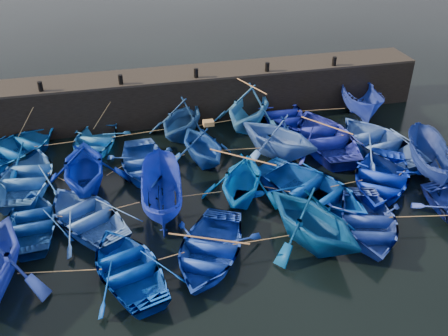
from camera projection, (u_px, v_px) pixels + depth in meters
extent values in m
plane|color=black|center=(242.00, 223.00, 20.28)|extent=(120.00, 120.00, 0.00)
cube|color=black|center=(194.00, 95.00, 28.33)|extent=(26.00, 2.50, 2.50)
cube|color=black|center=(193.00, 73.00, 27.65)|extent=(26.00, 2.50, 0.12)
cylinder|color=black|center=(40.00, 86.00, 25.14)|extent=(0.24, 0.24, 0.50)
cylinder|color=black|center=(121.00, 79.00, 25.94)|extent=(0.24, 0.24, 0.50)
cylinder|color=black|center=(196.00, 73.00, 26.74)|extent=(0.24, 0.24, 0.50)
cylinder|color=black|center=(267.00, 67.00, 27.54)|extent=(0.24, 0.24, 0.50)
cylinder|color=black|center=(334.00, 61.00, 28.34)|extent=(0.24, 0.24, 0.50)
imported|color=navy|center=(15.00, 149.00, 24.39)|extent=(6.31, 6.34, 1.08)
imported|color=blue|center=(94.00, 141.00, 25.28)|extent=(4.29, 5.13, 0.92)
imported|color=navy|center=(182.00, 118.00, 26.10)|extent=(5.21, 5.37, 2.16)
imported|color=blue|center=(249.00, 107.00, 26.94)|extent=(6.02, 6.17, 2.47)
imported|color=#121EA7|center=(282.00, 114.00, 27.93)|extent=(3.48, 4.83, 0.99)
imported|color=#1D34A2|center=(360.00, 100.00, 28.36)|extent=(2.91, 5.34, 1.96)
imported|color=#1F51A3|center=(27.00, 176.00, 22.31)|extent=(4.11, 5.34, 1.03)
imported|color=#051D9E|center=(84.00, 166.00, 21.80)|extent=(3.86, 4.47, 2.35)
imported|color=#183F95|center=(144.00, 164.00, 23.32)|extent=(3.46, 4.71, 0.95)
imported|color=navy|center=(203.00, 144.00, 23.84)|extent=(4.01, 4.40, 1.99)
imported|color=#2C55B2|center=(278.00, 135.00, 24.32)|extent=(5.70, 5.82, 2.33)
imported|color=navy|center=(325.00, 136.00, 25.44)|extent=(4.24, 5.80, 1.18)
imported|color=blue|center=(380.00, 142.00, 24.97)|extent=(4.99, 6.21, 1.15)
imported|color=navy|center=(32.00, 221.00, 19.65)|extent=(3.29, 4.39, 0.87)
imported|color=blue|center=(86.00, 215.00, 19.92)|extent=(5.23, 5.75, 0.98)
imported|color=#0F259F|center=(161.00, 193.00, 20.56)|extent=(2.18, 4.72, 1.77)
imported|color=blue|center=(242.00, 179.00, 21.13)|extent=(4.82, 5.08, 2.10)
imported|color=navy|center=(311.00, 189.00, 21.34)|extent=(6.14, 6.67, 1.13)
imported|color=#0623D2|center=(381.00, 178.00, 22.18)|extent=(5.87, 6.22, 1.05)
imported|color=navy|center=(429.00, 159.00, 22.96)|extent=(2.77, 4.70, 1.71)
imported|color=#002E97|center=(128.00, 267.00, 17.38)|extent=(4.36, 5.22, 0.93)
imported|color=#0E2E97|center=(209.00, 250.00, 18.12)|extent=(5.14, 5.72, 0.98)
imported|color=navy|center=(313.00, 219.00, 18.56)|extent=(5.38, 5.69, 2.37)
imported|color=#213EA4|center=(368.00, 222.00, 19.54)|extent=(4.45, 5.33, 0.95)
cube|color=olive|center=(208.00, 123.00, 23.33)|extent=(0.49, 0.40, 0.22)
cylinder|color=tan|center=(55.00, 144.00, 24.80)|extent=(1.97, 0.15, 0.04)
cylinder|color=tan|center=(139.00, 133.00, 25.80)|extent=(2.78, 0.32, 0.04)
cylinder|color=tan|center=(216.00, 123.00, 26.84)|extent=(1.92, 0.25, 0.04)
cylinder|color=tan|center=(266.00, 116.00, 27.60)|extent=(0.26, 0.27, 0.04)
cylinder|color=tan|center=(321.00, 110.00, 28.25)|extent=(2.77, 0.32, 0.04)
cylinder|color=tan|center=(56.00, 177.00, 22.21)|extent=(0.79, 0.84, 0.04)
cylinder|color=tan|center=(116.00, 170.00, 22.71)|extent=(0.86, 0.78, 0.04)
cylinder|color=tan|center=(174.00, 157.00, 23.68)|extent=(1.08, 0.30, 0.04)
cylinder|color=tan|center=(241.00, 149.00, 24.36)|extent=(1.92, 0.25, 0.04)
cylinder|color=tan|center=(302.00, 141.00, 25.05)|extent=(0.90, 0.37, 0.04)
cylinder|color=tan|center=(352.00, 139.00, 25.22)|extent=(0.65, 1.18, 0.04)
cylinder|color=tan|center=(59.00, 216.00, 19.74)|extent=(0.29, 0.17, 0.04)
cylinder|color=tan|center=(124.00, 206.00, 20.31)|extent=(1.27, 0.31, 0.04)
cylinder|color=tan|center=(202.00, 194.00, 21.06)|extent=(1.65, 0.07, 0.04)
cylinder|color=tan|center=(276.00, 189.00, 21.37)|extent=(1.11, 0.78, 0.04)
cylinder|color=tan|center=(347.00, 183.00, 21.76)|extent=(1.58, 0.20, 0.04)
cylinder|color=tan|center=(405.00, 171.00, 22.64)|extent=(0.89, 0.54, 0.04)
cylinder|color=tan|center=(60.00, 271.00, 17.07)|extent=(2.82, 0.51, 0.04)
cylinder|color=tan|center=(169.00, 257.00, 17.71)|extent=(1.12, 0.24, 0.04)
cylinder|color=tan|center=(261.00, 240.00, 18.49)|extent=(2.18, 0.05, 0.04)
cylinder|color=tan|center=(340.00, 226.00, 19.20)|extent=(0.66, 0.18, 0.04)
cylinder|color=tan|center=(420.00, 216.00, 19.73)|extent=(2.43, 0.50, 0.04)
cylinder|color=tan|center=(29.00, 115.00, 25.28)|extent=(1.51, 0.77, 2.09)
cylinder|color=tan|center=(107.00, 107.00, 26.11)|extent=(1.74, 0.65, 2.09)
cylinder|color=tan|center=(187.00, 98.00, 27.08)|extent=(1.17, 0.37, 2.09)
cylinder|color=tan|center=(255.00, 91.00, 27.94)|extent=(1.45, 0.15, 2.09)
cylinder|color=tan|center=(272.00, 88.00, 28.24)|extent=(0.66, 0.17, 2.08)
cylinder|color=tan|center=(342.00, 83.00, 28.98)|extent=(1.23, 0.19, 2.09)
cylinder|color=#99724C|center=(249.00, 85.00, 26.28)|extent=(1.08, 2.84, 0.06)
cylinder|color=#99724C|center=(327.00, 125.00, 25.12)|extent=(1.77, 2.49, 0.06)
cylinder|color=#99724C|center=(242.00, 157.00, 20.57)|extent=(2.34, 1.97, 0.06)
cylinder|color=#99724C|center=(209.00, 239.00, 17.85)|extent=(2.74, 1.32, 0.06)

